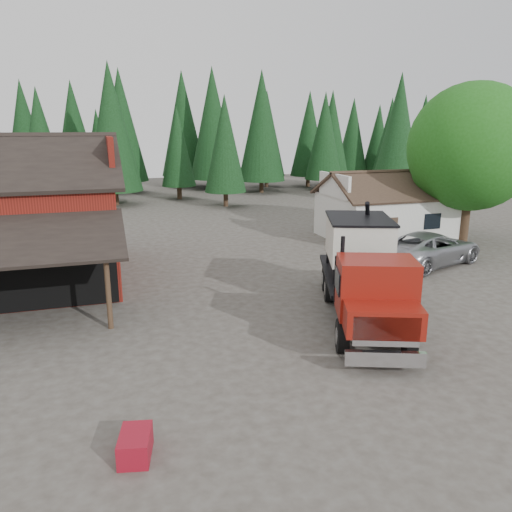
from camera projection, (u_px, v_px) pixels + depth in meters
name	position (u px, v px, depth m)	size (l,w,h in m)	color
ground	(268.00, 331.00, 18.69)	(120.00, 120.00, 0.00)	#403A32
farmhouse	(386.00, 214.00, 34.07)	(8.60, 6.42, 4.65)	silver
deciduous_tree	(472.00, 152.00, 31.38)	(8.00, 8.00, 10.20)	#382619
conifer_backdrop	(150.00, 193.00, 57.43)	(76.00, 16.00, 16.00)	black
near_pine_b	(225.00, 144.00, 46.64)	(3.96, 3.96, 10.40)	#382619
near_pine_c	(398.00, 133.00, 47.38)	(4.84, 4.84, 12.40)	#382619
near_pine_d	(111.00, 127.00, 47.02)	(5.28, 5.28, 13.40)	#382619
feed_truck	(364.00, 269.00, 19.52)	(5.87, 10.00, 4.39)	black
silver_car	(430.00, 248.00, 27.66)	(3.01, 6.54, 1.82)	#A8A9AF
equip_box	(135.00, 445.00, 11.52)	(0.70, 1.10, 0.60)	maroon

